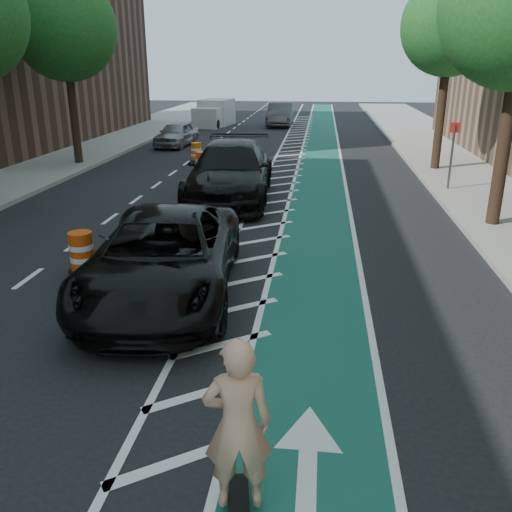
# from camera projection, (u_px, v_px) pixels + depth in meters

# --- Properties ---
(ground) EXTENTS (120.00, 120.00, 0.00)m
(ground) POSITION_uv_depth(u_px,v_px,m) (134.00, 340.00, 9.16)
(ground) COLOR black
(ground) RESTS_ON ground
(bike_lane) EXTENTS (2.00, 90.00, 0.01)m
(bike_lane) POSITION_uv_depth(u_px,v_px,m) (318.00, 202.00, 18.17)
(bike_lane) COLOR #164F48
(bike_lane) RESTS_ON ground
(buffer_strip) EXTENTS (1.40, 90.00, 0.01)m
(buffer_strip) POSITION_uv_depth(u_px,v_px,m) (274.00, 201.00, 18.34)
(buffer_strip) COLOR silver
(buffer_strip) RESTS_ON ground
(curb_right) EXTENTS (0.12, 90.00, 0.16)m
(curb_right) POSITION_uv_depth(u_px,v_px,m) (443.00, 203.00, 17.70)
(curb_right) COLOR gray
(curb_right) RESTS_ON ground
(curb_left) EXTENTS (0.12, 90.00, 0.16)m
(curb_left) POSITION_uv_depth(u_px,v_px,m) (35.00, 192.00, 19.27)
(curb_left) COLOR gray
(curb_left) RESTS_ON ground
(tree_r_d) EXTENTS (4.20, 4.20, 7.90)m
(tree_r_d) POSITION_uv_depth(u_px,v_px,m) (451.00, 26.00, 21.29)
(tree_r_d) COLOR #382619
(tree_r_d) RESTS_ON ground
(tree_l_d) EXTENTS (4.20, 4.20, 7.90)m
(tree_l_d) POSITION_uv_depth(u_px,v_px,m) (68.00, 29.00, 23.05)
(tree_l_d) COLOR #382619
(tree_l_d) RESTS_ON ground
(sign_post) EXTENTS (0.35, 0.08, 2.47)m
(sign_post) POSITION_uv_depth(u_px,v_px,m) (452.00, 155.00, 19.08)
(sign_post) COLOR #4C4C4C
(sign_post) RESTS_ON ground
(skateboard) EXTENTS (0.36, 0.82, 0.11)m
(skateboard) POSITION_uv_depth(u_px,v_px,m) (239.00, 502.00, 5.67)
(skateboard) COLOR black
(skateboard) RESTS_ON ground
(skateboarder) EXTENTS (0.76, 0.57, 1.91)m
(skateboarder) POSITION_uv_depth(u_px,v_px,m) (238.00, 425.00, 5.34)
(skateboarder) COLOR tan
(skateboarder) RESTS_ON skateboard
(suv_near) EXTENTS (3.28, 6.15, 1.65)m
(suv_near) POSITION_uv_depth(u_px,v_px,m) (164.00, 256.00, 10.71)
(suv_near) COLOR black
(suv_near) RESTS_ON ground
(suv_far) EXTENTS (2.96, 6.65, 1.90)m
(suv_far) POSITION_uv_depth(u_px,v_px,m) (231.00, 171.00, 18.32)
(suv_far) COLOR black
(suv_far) RESTS_ON ground
(car_silver) EXTENTS (1.96, 4.08, 1.34)m
(car_silver) POSITION_uv_depth(u_px,v_px,m) (176.00, 134.00, 30.10)
(car_silver) COLOR gray
(car_silver) RESTS_ON ground
(car_grey) EXTENTS (1.78, 5.00, 1.64)m
(car_grey) POSITION_uv_depth(u_px,v_px,m) (281.00, 114.00, 39.89)
(car_grey) COLOR #4F4F53
(car_grey) RESTS_ON ground
(box_truck) EXTENTS (2.52, 4.67, 1.86)m
(box_truck) POSITION_uv_depth(u_px,v_px,m) (214.00, 114.00, 39.87)
(box_truck) COLOR silver
(box_truck) RESTS_ON ground
(barrel_a) EXTENTS (0.66, 0.66, 0.90)m
(barrel_a) POSITION_uv_depth(u_px,v_px,m) (82.00, 253.00, 12.07)
(barrel_a) COLOR #D6430B
(barrel_a) RESTS_ON ground
(barrel_b) EXTENTS (0.72, 0.72, 0.99)m
(barrel_b) POSITION_uv_depth(u_px,v_px,m) (203.00, 164.00, 22.29)
(barrel_b) COLOR #F34A0C
(barrel_b) RESTS_ON ground
(barrel_c) EXTENTS (0.63, 0.63, 0.86)m
(barrel_c) POSITION_uv_depth(u_px,v_px,m) (196.00, 152.00, 25.74)
(barrel_c) COLOR #DD630B
(barrel_c) RESTS_ON ground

